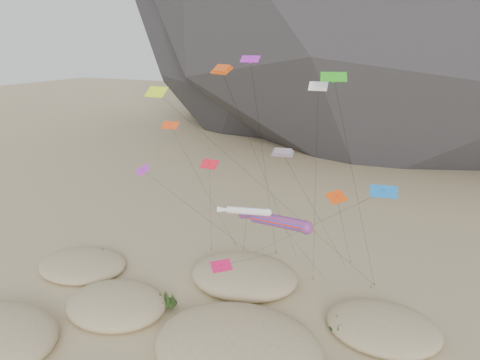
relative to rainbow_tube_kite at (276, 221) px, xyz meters
The scene contains 8 objects.
dunes 14.20m from the rainbow_tube_kite, 120.98° to the right, with size 50.50×35.65×4.09m.
dune_grass 14.05m from the rainbow_tube_kite, 114.02° to the right, with size 44.07×28.48×1.49m.
kite_stakes 15.27m from the rainbow_tube_kite, 98.27° to the left, with size 22.52×6.63×0.30m.
rainbow_tube_kite is the anchor object (origin of this frame).
white_tube_kite 3.38m from the rainbow_tube_kite, 156.59° to the right, with size 7.58×9.47×12.01m.
orange_parafoil 16.06m from the rainbow_tube_kite, behind, with size 5.31×14.94×25.98m.
multi_parafoil 6.98m from the rainbow_tube_kite, 64.62° to the left, with size 5.55×13.25×17.96m.
delta_kites 8.54m from the rainbow_tube_kite, 147.32° to the right, with size 26.86×23.88×26.77m.
Camera 1 is at (19.32, -29.79, 28.37)m, focal length 35.00 mm.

